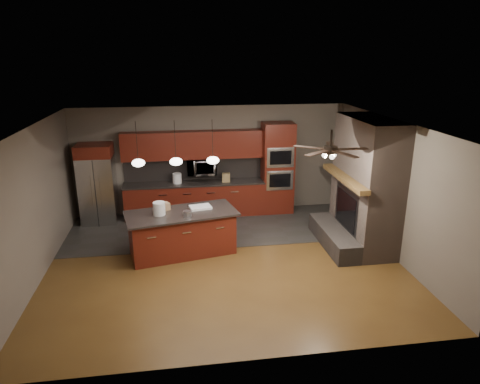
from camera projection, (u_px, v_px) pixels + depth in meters
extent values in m
plane|color=brown|center=(225.00, 261.00, 8.76)|extent=(7.00, 7.00, 0.00)
cube|color=white|center=(223.00, 125.00, 7.89)|extent=(7.00, 6.00, 0.02)
cube|color=#645B50|center=(211.00, 160.00, 11.14)|extent=(7.00, 0.02, 2.80)
cube|color=#645B50|center=(393.00, 189.00, 8.81)|extent=(0.02, 6.00, 2.80)
cube|color=#645B50|center=(35.00, 206.00, 7.83)|extent=(0.02, 6.00, 2.80)
cube|color=#2D2B28|center=(217.00, 227.00, 10.45)|extent=(7.00, 2.40, 0.01)
cube|color=brown|center=(366.00, 184.00, 9.13)|extent=(0.80, 2.00, 2.80)
cube|color=#3F3833|center=(333.00, 237.00, 9.41)|extent=(0.50, 2.00, 0.40)
cube|color=#2D2D30|center=(347.00, 210.00, 9.26)|extent=(0.05, 1.20, 0.95)
cube|color=black|center=(346.00, 210.00, 9.25)|extent=(0.02, 1.00, 0.75)
cube|color=brown|center=(344.00, 178.00, 9.01)|extent=(0.22, 2.10, 0.10)
cube|color=#54160F|center=(195.00, 200.00, 11.10)|extent=(3.55, 0.60, 0.86)
cube|color=black|center=(194.00, 183.00, 10.96)|extent=(3.59, 0.64, 0.04)
cube|color=black|center=(193.00, 168.00, 11.12)|extent=(3.55, 0.03, 0.60)
cube|color=#54160F|center=(193.00, 145.00, 10.77)|extent=(3.55, 0.35, 0.70)
cube|color=#54160F|center=(277.00, 168.00, 11.16)|extent=(0.80, 0.60, 2.38)
cube|color=silver|center=(280.00, 180.00, 10.95)|extent=(0.70, 0.03, 0.52)
cube|color=black|center=(280.00, 181.00, 10.93)|extent=(0.55, 0.02, 0.35)
cube|color=silver|center=(281.00, 158.00, 10.76)|extent=(0.70, 0.03, 0.52)
cube|color=black|center=(281.00, 158.00, 10.74)|extent=(0.55, 0.02, 0.35)
imported|color=silver|center=(202.00, 167.00, 10.90)|extent=(0.73, 0.41, 0.50)
cube|color=silver|center=(98.00, 190.00, 10.56)|extent=(0.84, 0.72, 1.68)
cube|color=#2D2D30|center=(96.00, 194.00, 10.22)|extent=(0.02, 0.02, 1.66)
cube|color=silver|center=(91.00, 193.00, 10.18)|extent=(0.03, 0.03, 0.84)
cube|color=silver|center=(100.00, 192.00, 10.21)|extent=(0.03, 0.03, 0.84)
cube|color=#54160F|center=(94.00, 150.00, 10.25)|extent=(0.84, 0.72, 0.30)
cube|color=#54160F|center=(182.00, 234.00, 8.99)|extent=(2.25, 1.30, 0.88)
cube|color=black|center=(181.00, 213.00, 8.85)|extent=(2.43, 1.47, 0.04)
cylinder|color=silver|center=(159.00, 209.00, 8.68)|extent=(0.29, 0.29, 0.27)
cylinder|color=#AEAFB3|center=(187.00, 214.00, 8.61)|extent=(0.17, 0.17, 0.11)
cube|color=white|center=(200.00, 207.00, 9.08)|extent=(0.50, 0.39, 0.04)
cube|color=#97704E|center=(164.00, 207.00, 8.95)|extent=(0.29, 0.26, 0.15)
cylinder|color=white|center=(177.00, 178.00, 10.85)|extent=(0.25, 0.25, 0.26)
cube|color=#93794C|center=(226.00, 178.00, 10.98)|extent=(0.21, 0.17, 0.22)
cylinder|color=black|center=(137.00, 141.00, 8.44)|extent=(0.01, 0.01, 0.78)
ellipsoid|color=white|center=(138.00, 163.00, 8.58)|extent=(0.26, 0.26, 0.16)
cylinder|color=black|center=(175.00, 140.00, 8.54)|extent=(0.01, 0.01, 0.78)
ellipsoid|color=white|center=(176.00, 162.00, 8.68)|extent=(0.26, 0.26, 0.16)
cylinder|color=black|center=(212.00, 139.00, 8.64)|extent=(0.01, 0.01, 0.78)
ellipsoid|color=white|center=(213.00, 160.00, 8.78)|extent=(0.26, 0.26, 0.16)
cylinder|color=black|center=(331.00, 138.00, 7.43)|extent=(0.04, 0.04, 0.30)
cylinder|color=black|center=(331.00, 150.00, 7.49)|extent=(0.24, 0.24, 0.12)
cube|color=black|center=(351.00, 149.00, 7.55)|extent=(0.60, 0.12, 0.01)
cube|color=black|center=(330.00, 145.00, 7.85)|extent=(0.30, 0.61, 0.01)
cube|color=black|center=(310.00, 147.00, 7.66)|extent=(0.56, 0.45, 0.01)
cube|color=black|center=(318.00, 153.00, 7.24)|extent=(0.56, 0.45, 0.01)
cube|color=black|center=(345.00, 154.00, 7.17)|extent=(0.30, 0.61, 0.01)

